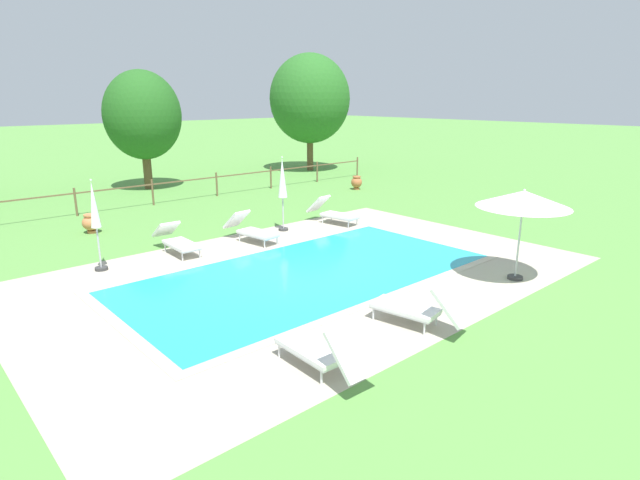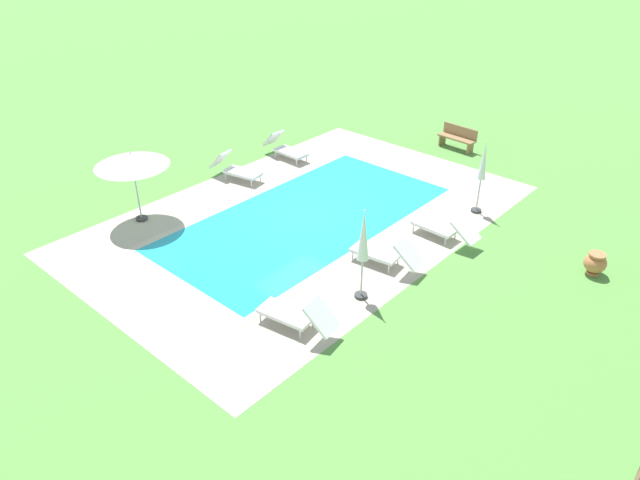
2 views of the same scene
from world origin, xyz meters
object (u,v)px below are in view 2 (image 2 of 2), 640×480
object	(u,v)px
patio_umbrella_closed_row_west	(363,241)
wooden_bench_lawn_side	(458,137)
sun_lounger_south_near_corner	(443,228)
patio_umbrella_open_foreground	(131,160)
terracotta_urn_by_tree	(595,263)
sun_lounger_north_near_steps	(296,315)
sun_lounger_north_mid	(286,148)
sun_lounger_north_end	(236,169)
sun_lounger_north_far	(385,253)
patio_umbrella_closed_row_mid_west	(483,167)

from	to	relation	value
patio_umbrella_closed_row_west	wooden_bench_lawn_side	bearing A→B (deg)	-162.23
sun_lounger_south_near_corner	patio_umbrella_closed_row_west	size ratio (longest dim) A/B	0.84
patio_umbrella_open_foreground	terracotta_urn_by_tree	distance (m)	13.00
sun_lounger_north_near_steps	patio_umbrella_open_foreground	world-z (taller)	patio_umbrella_open_foreground
sun_lounger_north_mid	sun_lounger_north_end	distance (m)	2.49
sun_lounger_north_far	patio_umbrella_open_foreground	size ratio (longest dim) A/B	0.91
sun_lounger_north_end	wooden_bench_lawn_side	distance (m)	8.70
sun_lounger_south_near_corner	terracotta_urn_by_tree	bearing A→B (deg)	105.13
sun_lounger_north_far	wooden_bench_lawn_side	xyz separation A→B (m)	(-8.62, -2.84, 0.09)
sun_lounger_north_end	patio_umbrella_open_foreground	size ratio (longest dim) A/B	0.90
sun_lounger_north_end	patio_umbrella_closed_row_west	size ratio (longest dim) A/B	0.82
patio_umbrella_open_foreground	patio_umbrella_closed_row_west	size ratio (longest dim) A/B	0.91
sun_lounger_north_mid	sun_lounger_north_end	world-z (taller)	sun_lounger_north_end
patio_umbrella_closed_row_west	terracotta_urn_by_tree	xyz separation A→B (m)	(-4.82, 3.90, -1.28)
sun_lounger_north_mid	patio_umbrella_closed_row_west	bearing A→B (deg)	56.18
sun_lounger_north_mid	patio_umbrella_open_foreground	xyz separation A→B (m)	(6.38, 0.11, 1.58)
sun_lounger_north_far	sun_lounger_south_near_corner	size ratio (longest dim) A/B	0.99
sun_lounger_south_near_corner	sun_lounger_north_mid	bearing A→B (deg)	-99.71
sun_lounger_north_far	patio_umbrella_closed_row_west	xyz separation A→B (m)	(1.54, 0.42, 1.23)
sun_lounger_north_near_steps	patio_umbrella_closed_row_west	distance (m)	2.32
sun_lounger_north_end	patio_umbrella_closed_row_west	bearing A→B (deg)	71.09
sun_lounger_north_near_steps	terracotta_urn_by_tree	bearing A→B (deg)	147.81
sun_lounger_north_near_steps	patio_umbrella_closed_row_mid_west	distance (m)	7.94
patio_umbrella_closed_row_west	terracotta_urn_by_tree	size ratio (longest dim) A/B	3.95
sun_lounger_north_near_steps	sun_lounger_north_far	bearing A→B (deg)	-178.97
wooden_bench_lawn_side	sun_lounger_north_far	bearing A→B (deg)	18.23
patio_umbrella_open_foreground	patio_umbrella_closed_row_mid_west	world-z (taller)	patio_umbrella_closed_row_mid_west
sun_lounger_north_mid	sun_lounger_south_near_corner	size ratio (longest dim) A/B	0.95
sun_lounger_north_end	wooden_bench_lawn_side	xyz separation A→B (m)	(-7.58, 4.26, 0.08)
sun_lounger_north_end	patio_umbrella_closed_row_west	world-z (taller)	patio_umbrella_closed_row_west
sun_lounger_north_near_steps	sun_lounger_north_mid	xyz separation A→B (m)	(-7.00, -7.21, 0.00)
patio_umbrella_closed_row_west	wooden_bench_lawn_side	size ratio (longest dim) A/B	1.59
wooden_bench_lawn_side	terracotta_urn_by_tree	world-z (taller)	wooden_bench_lawn_side
sun_lounger_north_near_steps	sun_lounger_north_end	xyz separation A→B (m)	(-4.50, -7.16, 0.00)
sun_lounger_north_far	terracotta_urn_by_tree	xyz separation A→B (m)	(-3.28, 4.31, -0.04)
sun_lounger_north_end	patio_umbrella_closed_row_west	distance (m)	8.03
sun_lounger_north_end	terracotta_urn_by_tree	bearing A→B (deg)	101.14
sun_lounger_north_mid	wooden_bench_lawn_side	xyz separation A→B (m)	(-5.09, 4.31, 0.08)
sun_lounger_north_near_steps	sun_lounger_north_mid	distance (m)	10.04
sun_lounger_north_mid	patio_umbrella_closed_row_mid_west	bearing A→B (deg)	96.57
patio_umbrella_closed_row_west	sun_lounger_north_end	bearing A→B (deg)	-108.91
patio_umbrella_open_foreground	sun_lounger_south_near_corner	bearing A→B (deg)	124.30
wooden_bench_lawn_side	sun_lounger_north_mid	bearing A→B (deg)	-40.24
sun_lounger_north_near_steps	sun_lounger_north_far	world-z (taller)	sun_lounger_north_near_steps
sun_lounger_south_near_corner	patio_umbrella_closed_row_mid_west	world-z (taller)	patio_umbrella_closed_row_mid_west
sun_lounger_north_end	sun_lounger_south_near_corner	bearing A→B (deg)	99.04
patio_umbrella_open_foreground	terracotta_urn_by_tree	world-z (taller)	patio_umbrella_open_foreground
sun_lounger_north_mid	terracotta_urn_by_tree	distance (m)	11.46
sun_lounger_north_mid	terracotta_urn_by_tree	world-z (taller)	sun_lounger_north_mid
sun_lounger_north_far	wooden_bench_lawn_side	distance (m)	9.07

